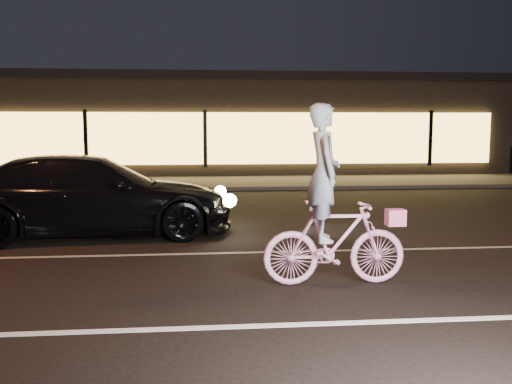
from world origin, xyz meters
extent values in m
plane|color=black|center=(0.00, 0.00, 0.00)|extent=(90.00, 90.00, 0.00)
cube|color=silver|center=(0.00, -1.50, 0.00)|extent=(60.00, 0.12, 0.01)
cube|color=gray|center=(0.00, 2.00, 0.00)|extent=(60.00, 0.10, 0.01)
cube|color=#383533|center=(0.00, 13.00, 0.06)|extent=(30.00, 4.00, 0.12)
cube|color=black|center=(0.00, 19.00, 2.00)|extent=(25.00, 8.00, 4.00)
cube|color=black|center=(0.00, 19.00, 4.05)|extent=(25.40, 8.40, 0.30)
cube|color=#F1BD54|center=(0.00, 14.90, 1.60)|extent=(23.00, 0.15, 2.00)
cube|color=black|center=(-4.50, 14.82, 1.60)|extent=(0.15, 0.08, 2.20)
cube|color=black|center=(0.00, 14.82, 1.60)|extent=(0.15, 0.08, 2.20)
cube|color=black|center=(4.50, 14.82, 1.60)|extent=(0.15, 0.08, 2.20)
cube|color=black|center=(9.00, 14.82, 1.60)|extent=(0.15, 0.08, 2.20)
imported|color=#FD3FA0|center=(1.59, -0.01, 0.58)|extent=(1.92, 0.54, 1.15)
imported|color=white|center=(1.42, -0.01, 1.51)|extent=(0.43, 0.66, 1.81)
cube|color=#FF428E|center=(2.41, -0.01, 0.90)|extent=(0.24, 0.20, 0.22)
imported|color=black|center=(-2.28, 3.77, 0.78)|extent=(5.54, 2.67, 1.55)
sphere|color=#FFF2BF|center=(0.23, 4.72, 0.71)|extent=(0.26, 0.26, 0.26)
sphere|color=#FFF2BF|center=(0.36, 3.30, 0.71)|extent=(0.26, 0.26, 0.26)
camera|label=1|loc=(-0.18, -7.32, 2.13)|focal=40.00mm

